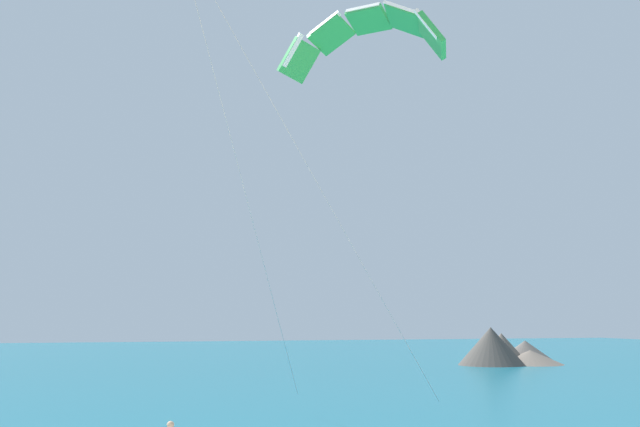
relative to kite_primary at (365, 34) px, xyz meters
The scene contains 3 objects.
sea 52.05m from the kite_primary, 103.44° to the left, with size 200.00×120.00×0.20m, color #146075.
kite_primary is the anchor object (origin of this frame).
headland_right 45.81m from the kite_primary, 52.50° to the left, with size 11.44×9.09×3.72m.
Camera 1 is at (-0.28, -7.94, 4.83)m, focal length 43.62 mm.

